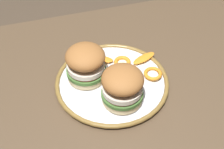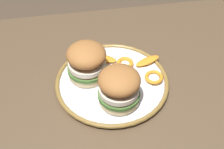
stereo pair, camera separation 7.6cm
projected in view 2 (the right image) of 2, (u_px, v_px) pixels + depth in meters
dining_table at (93, 125)px, 0.96m from camera, size 1.45×0.83×0.73m
dinner_plate at (112, 82)px, 0.93m from camera, size 0.31×0.31×0.02m
sandwich_half_left at (119, 87)px, 0.84m from camera, size 0.15×0.15×0.10m
sandwich_half_right at (86, 61)px, 0.90m from camera, size 0.15×0.15×0.10m
orange_peel_curled at (125, 63)px, 0.96m from camera, size 0.06×0.06×0.01m
orange_peel_strip_long at (104, 58)px, 0.98m from camera, size 0.08×0.06×0.01m
orange_peel_strip_short at (147, 61)px, 0.97m from camera, size 0.08×0.05×0.01m
orange_peel_small_curl at (154, 77)px, 0.92m from camera, size 0.07×0.07×0.01m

